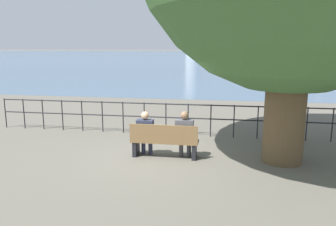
{
  "coord_description": "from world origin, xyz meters",
  "views": [
    {
      "loc": [
        1.48,
        -8.06,
        2.8
      ],
      "look_at": [
        0.0,
        0.5,
        1.07
      ],
      "focal_mm": 35.0,
      "sensor_mm": 36.0,
      "label": 1
    }
  ],
  "objects_px": {
    "park_bench": "(164,141)",
    "seated_person_left": "(145,131)",
    "sailboat_3": "(321,68)",
    "seated_person_right": "(185,132)",
    "harbor_lighthouse": "(193,22)"
  },
  "relations": [
    {
      "from": "seated_person_right",
      "to": "harbor_lighthouse",
      "type": "bearing_deg",
      "value": 95.45
    },
    {
      "from": "park_bench",
      "to": "sailboat_3",
      "type": "relative_size",
      "value": 0.13
    },
    {
      "from": "park_bench",
      "to": "sailboat_3",
      "type": "xyz_separation_m",
      "value": [
        13.02,
        34.75,
        -0.04
      ]
    },
    {
      "from": "sailboat_3",
      "to": "park_bench",
      "type": "bearing_deg",
      "value": -99.6
    },
    {
      "from": "seated_person_left",
      "to": "seated_person_right",
      "type": "distance_m",
      "value": 1.03
    },
    {
      "from": "park_bench",
      "to": "seated_person_right",
      "type": "distance_m",
      "value": 0.58
    },
    {
      "from": "park_bench",
      "to": "sailboat_3",
      "type": "bearing_deg",
      "value": 69.46
    },
    {
      "from": "seated_person_left",
      "to": "sailboat_3",
      "type": "bearing_deg",
      "value": 68.67
    },
    {
      "from": "seated_person_right",
      "to": "sailboat_3",
      "type": "distance_m",
      "value": 36.86
    },
    {
      "from": "sailboat_3",
      "to": "harbor_lighthouse",
      "type": "relative_size",
      "value": 0.46
    },
    {
      "from": "seated_person_right",
      "to": "sailboat_3",
      "type": "height_order",
      "value": "sailboat_3"
    },
    {
      "from": "park_bench",
      "to": "seated_person_left",
      "type": "distance_m",
      "value": 0.57
    },
    {
      "from": "park_bench",
      "to": "seated_person_right",
      "type": "relative_size",
      "value": 1.42
    },
    {
      "from": "sailboat_3",
      "to": "harbor_lighthouse",
      "type": "xyz_separation_m",
      "value": [
        -25.59,
        102.29,
        13.13
      ]
    },
    {
      "from": "seated_person_left",
      "to": "seated_person_right",
      "type": "xyz_separation_m",
      "value": [
        1.03,
        -0.0,
        0.02
      ]
    }
  ]
}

